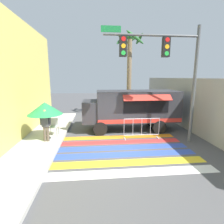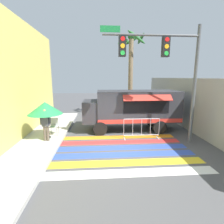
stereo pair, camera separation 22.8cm
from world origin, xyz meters
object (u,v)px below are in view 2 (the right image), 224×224
at_px(palm_tree, 131,62).
at_px(patio_umbrella, 45,108).
at_px(folding_chair, 54,125).
at_px(vendor_person, 45,123).
at_px(food_truck, 130,107).
at_px(barricade_front, 142,129).
at_px(traffic_signal_pole, 165,61).

bearing_deg(palm_tree, patio_umbrella, -135.34).
bearing_deg(folding_chair, vendor_person, -111.92).
bearing_deg(food_truck, barricade_front, -78.59).
relative_size(traffic_signal_pole, vendor_person, 3.51).
distance_m(traffic_signal_pole, barricade_front, 3.69).
xyz_separation_m(patio_umbrella, folding_chair, (0.24, 0.59, -1.05)).
height_order(food_truck, patio_umbrella, food_truck).
bearing_deg(folding_chair, patio_umbrella, -125.45).
distance_m(food_truck, traffic_signal_pole, 3.77).
height_order(folding_chair, palm_tree, palm_tree).
distance_m(food_truck, barricade_front, 1.98).
bearing_deg(palm_tree, folding_chair, -137.38).
xyz_separation_m(food_truck, barricade_front, (0.35, -1.71, -0.93)).
distance_m(vendor_person, palm_tree, 8.58).
bearing_deg(folding_chair, food_truck, -0.20).
bearing_deg(barricade_front, folding_chair, 172.17).
distance_m(food_truck, vendor_person, 5.12).
distance_m(folding_chair, vendor_person, 1.08).
height_order(patio_umbrella, folding_chair, patio_umbrella).
bearing_deg(palm_tree, vendor_person, -132.74).
relative_size(patio_umbrella, barricade_front, 0.97).
bearing_deg(vendor_person, palm_tree, 55.85).
xyz_separation_m(folding_chair, barricade_front, (4.87, -0.67, -0.15)).
xyz_separation_m(barricade_front, palm_tree, (0.30, 5.43, 3.98)).
relative_size(food_truck, palm_tree, 0.86).
relative_size(traffic_signal_pole, barricade_front, 2.87).
bearing_deg(patio_umbrella, palm_tree, 44.66).
bearing_deg(barricade_front, traffic_signal_pole, -42.23).
height_order(food_truck, barricade_front, food_truck).
xyz_separation_m(food_truck, traffic_signal_pole, (1.18, -2.47, 2.58)).
xyz_separation_m(food_truck, patio_umbrella, (-4.77, -1.63, 0.27)).
bearing_deg(folding_chair, barricade_front, -21.00).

